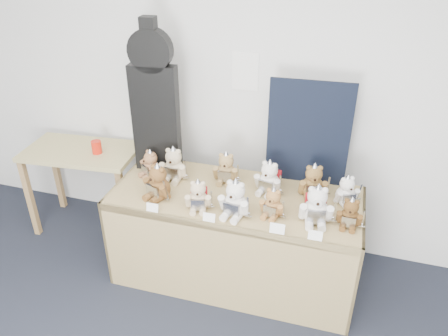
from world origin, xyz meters
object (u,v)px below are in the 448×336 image
(teddy_front_centre, at_px, (235,200))
(teddy_back_right, at_px, (313,182))
(teddy_back_centre_right, at_px, (269,179))
(teddy_front_far_right, at_px, (316,206))
(teddy_back_far_left, at_px, (150,165))
(teddy_front_far_left, at_px, (158,183))
(teddy_back_end, at_px, (346,191))
(teddy_front_right, at_px, (273,204))
(teddy_front_end, at_px, (350,214))
(teddy_back_centre_left, at_px, (226,169))
(red_cup, at_px, (97,147))
(side_table, at_px, (83,162))
(guitar_case, at_px, (154,100))
(teddy_back_left, at_px, (174,165))
(teddy_front_left, at_px, (198,196))
(display_table, at_px, (233,219))

(teddy_front_centre, relative_size, teddy_back_right, 1.07)
(teddy_back_centre_right, bearing_deg, teddy_front_far_right, -25.25)
(teddy_back_centre_right, bearing_deg, teddy_back_far_left, -166.41)
(teddy_front_far_left, height_order, teddy_back_end, teddy_front_far_left)
(teddy_front_right, distance_m, teddy_front_end, 0.51)
(teddy_front_far_left, bearing_deg, teddy_back_centre_left, 62.65)
(teddy_front_far_left, bearing_deg, teddy_front_far_right, 22.24)
(teddy_front_far_left, bearing_deg, red_cup, 171.42)
(teddy_back_right, bearing_deg, side_table, 164.12)
(guitar_case, bearing_deg, teddy_back_left, -40.65)
(guitar_case, distance_m, teddy_back_left, 0.51)
(guitar_case, height_order, teddy_back_end, guitar_case)
(guitar_case, xyz_separation_m, teddy_front_left, (0.51, -0.46, -0.48))
(teddy_front_far_right, bearing_deg, teddy_back_far_left, 161.07)
(side_table, relative_size, teddy_front_centre, 3.33)
(teddy_front_left, distance_m, teddy_back_left, 0.46)
(display_table, bearing_deg, teddy_back_far_left, 167.43)
(teddy_back_left, distance_m, teddy_back_centre_right, 0.74)
(teddy_back_far_left, bearing_deg, teddy_back_right, 37.43)
(display_table, relative_size, teddy_back_centre_right, 6.50)
(teddy_front_centre, xyz_separation_m, teddy_front_end, (0.75, 0.10, -0.03))
(teddy_front_centre, bearing_deg, teddy_front_left, -170.86)
(teddy_front_far_right, xyz_separation_m, teddy_back_left, (-1.12, 0.25, -0.00))
(teddy_front_far_left, relative_size, teddy_back_centre_right, 1.03)
(display_table, xyz_separation_m, red_cup, (-1.29, 0.31, 0.25))
(teddy_front_left, xyz_separation_m, teddy_back_far_left, (-0.51, 0.32, -0.00))
(teddy_front_right, bearing_deg, teddy_back_right, 65.88)
(teddy_front_end, xyz_separation_m, teddy_back_right, (-0.28, 0.30, 0.02))
(display_table, xyz_separation_m, side_table, (-1.47, 0.33, 0.07))
(teddy_back_centre_left, bearing_deg, teddy_back_far_left, -176.42)
(side_table, height_order, teddy_back_centre_left, teddy_back_centre_left)
(side_table, distance_m, teddy_back_centre_left, 1.36)
(side_table, height_order, teddy_front_far_left, teddy_front_far_left)
(teddy_back_centre_right, bearing_deg, teddy_front_right, -62.14)
(display_table, xyz_separation_m, teddy_front_right, (0.31, -0.10, 0.26))
(teddy_front_end, bearing_deg, teddy_back_centre_left, 164.79)
(teddy_back_right, bearing_deg, teddy_back_far_left, 170.66)
(teddy_front_left, bearing_deg, teddy_back_centre_right, 25.20)
(teddy_front_far_right, height_order, teddy_back_right, teddy_front_far_right)
(teddy_front_far_right, bearing_deg, guitar_case, 155.02)
(guitar_case, bearing_deg, red_cup, 172.41)
(teddy_front_right, bearing_deg, red_cup, 176.31)
(teddy_back_centre_right, xyz_separation_m, teddy_back_end, (0.56, 0.01, -0.02))
(teddy_front_left, bearing_deg, teddy_front_far_right, -9.41)
(guitar_case, distance_m, teddy_back_far_left, 0.50)
(teddy_front_far_left, xyz_separation_m, teddy_back_centre_right, (0.75, 0.31, -0.00))
(teddy_front_left, distance_m, teddy_back_right, 0.84)
(guitar_case, bearing_deg, teddy_front_right, -26.58)
(teddy_back_centre_left, xyz_separation_m, teddy_back_end, (0.90, -0.04, -0.01))
(teddy_front_left, xyz_separation_m, teddy_back_centre_left, (0.07, 0.41, 0.01))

